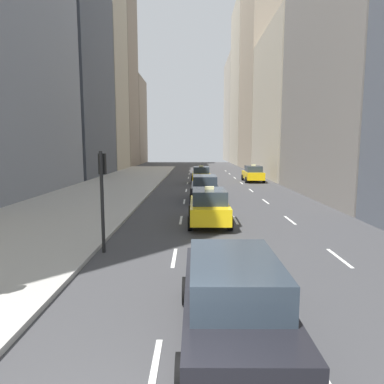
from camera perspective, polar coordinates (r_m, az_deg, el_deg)
sidewalk_left at (r=31.35m, az=-13.45°, el=0.63°), size 8.00×66.00×0.15m
lane_markings at (r=26.58m, az=4.93°, el=-0.55°), size 5.72×56.00×0.01m
building_row_left at (r=46.18m, az=-19.25°, el=20.96°), size 6.00×83.60×37.03m
building_row_right at (r=58.95m, az=12.20°, el=17.77°), size 6.00×95.67×36.65m
taxi_lead at (r=16.60m, az=2.86°, el=-2.38°), size 2.02×4.40×1.87m
taxi_second at (r=37.28m, az=10.13°, el=3.04°), size 2.02×4.40×1.87m
taxi_third at (r=35.20m, az=1.53°, el=2.89°), size 2.02×4.40×1.87m
sedan_black_near at (r=6.84m, az=6.74°, el=-17.17°), size 2.02×4.92×1.75m
sedan_silver_behind at (r=23.84m, az=2.09°, el=0.71°), size 2.02×4.93×1.78m
traffic_light_pole at (r=12.40m, az=-14.72°, el=1.13°), size 0.24×0.42×3.60m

